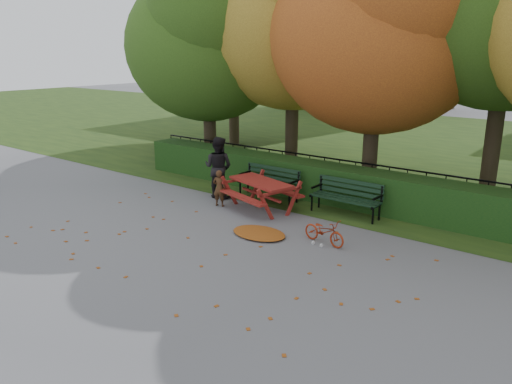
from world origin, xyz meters
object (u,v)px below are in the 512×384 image
Objects in this scene: tree_c at (387,18)px; picnic_table at (261,187)px; tree_f at (235,7)px; adult at (218,167)px; bench_left at (270,180)px; bicycle at (324,231)px; bench_right at (347,195)px; tree_a at (210,34)px; tree_b at (299,4)px; child at (219,188)px.

tree_c reaches higher than picnic_table.
tree_f is 5.31× the size of adult.
bench_left is 3.61m from bicycle.
bench_right is at bearing -33.92° from tree_f.
bench_left is at bearing 180.00° from bench_right.
tree_a is 6.04m from tree_c.
tree_a reaches higher than picnic_table.
tree_f reaches higher than tree_b.
tree_c reaches higher than bench_left.
bench_right is 3.71m from adult.
child is at bearing -154.83° from bench_right.
tree_f is 9.33× the size of child.
bicycle is (0.82, -4.32, -4.55)m from tree_c.
child is at bearing -126.84° from tree_c.
tree_b is 6.47m from picnic_table.
tree_f is at bearing 58.44° from bicycle.
tree_a is 6.14m from child.
bicycle is at bearing -29.90° from tree_a.
picnic_table is at bearing 159.03° from adult.
bench_right is 1.04× the size of adult.
tree_a is at bearing -176.35° from tree_c.
bench_left is 1.71× the size of bicycle.
tree_b is 6.66m from child.
child is (5.21, -6.96, -5.20)m from tree_f.
child reaches higher than bench_right.
bench_right is at bearing -40.67° from tree_b.
tree_f reaches higher than bench_left.
tree_f is 10.13m from child.
bench_left is at bearing -133.36° from tree_c.
bench_left reaches higher than bicycle.
tree_f is 4.30× the size of picnic_table.
child is (3.27, -3.30, -4.03)m from tree_a.
bicycle is (3.58, -0.64, -0.22)m from child.
tree_c is 8.12× the size of child.
tree_a is 8.96m from bicycle.
tree_b reaches higher than tree_a.
tree_a is 3.50× the size of picnic_table.
tree_c reaches higher than child.
child is 0.57× the size of adult.
tree_f reaches higher than adult.
tree_a is at bearing -156.95° from tree_b.
tree_a is 4.16× the size of bench_left.
tree_a is 7.60× the size of child.
picnic_table reaches higher than bicycle.
bench_right is at bearing 178.28° from adult.
adult is (-0.58, 0.62, 0.37)m from child.
tree_a is at bearing -62.02° from tree_f.
picnic_table is 1.24× the size of adult.
tree_f is at bearing -71.23° from child.
bench_left is at bearing -131.73° from child.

